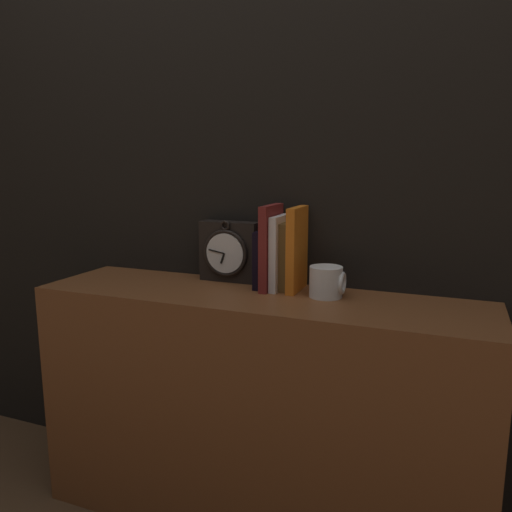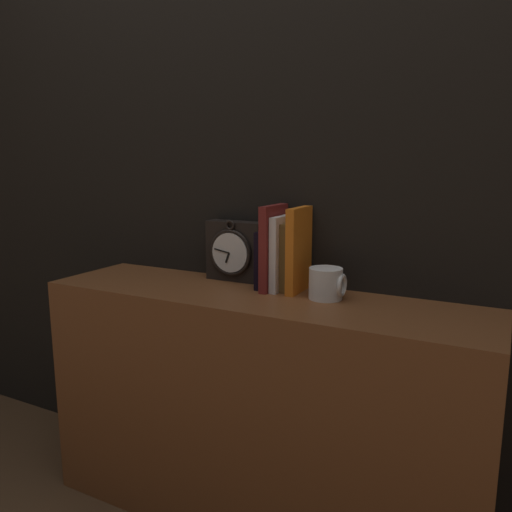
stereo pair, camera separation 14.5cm
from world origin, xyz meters
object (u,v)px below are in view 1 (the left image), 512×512
Objects in this scene: book_slot0_black at (264,259)px; book_slot3_brown at (289,256)px; book_slot4_orange at (297,249)px; book_slot2_white at (280,252)px; book_slot1_maroon at (271,247)px; clock at (229,251)px; mug at (327,282)px.

book_slot3_brown is (0.08, 0.00, 0.01)m from book_slot0_black.
book_slot4_orange is at bearing -22.18° from book_slot3_brown.
book_slot2_white is (0.05, -0.01, 0.02)m from book_slot0_black.
book_slot1_maroon is 1.02× the size of book_slot4_orange.
clock is 0.14m from book_slot0_black.
book_slot1_maroon reaches higher than book_slot4_orange.
mug is (0.10, -0.04, -0.08)m from book_slot4_orange.
book_slot1_maroon reaches higher than book_slot2_white.
clock is 0.36m from mug.
mug is (0.16, -0.04, -0.07)m from book_slot2_white.
book_slot4_orange is (0.11, -0.01, 0.04)m from book_slot0_black.
book_slot1_maroon is 0.03m from book_slot2_white.
book_slot0_black is 0.78× the size of book_slot2_white.
book_slot4_orange is at bearing 158.31° from mug.
book_slot1_maroon reaches higher than mug.
book_slot2_white reaches higher than book_slot3_brown.
clock is at bearing 167.72° from book_slot0_black.
book_slot3_brown is at bearing 2.67° from book_slot0_black.
book_slot4_orange is at bearing 3.96° from book_slot1_maroon.
book_slot0_black is at bearing -12.28° from clock.
book_slot3_brown is (0.03, 0.01, -0.01)m from book_slot2_white.
book_slot3_brown is at bearing 22.76° from book_slot2_white.
book_slot1_maroon reaches higher than clock.
book_slot0_black is 0.05m from book_slot1_maroon.
book_slot3_brown is (0.05, 0.02, -0.03)m from book_slot1_maroon.
book_slot2_white is 0.06m from book_slot4_orange.
clock is 0.80× the size of book_slot4_orange.
clock is 0.90× the size of book_slot2_white.
book_slot2_white is at bearing 165.08° from mug.
book_slot4_orange is 2.50× the size of mug.
book_slot3_brown is 0.04m from book_slot4_orange.
book_slot3_brown is 2.03× the size of mug.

